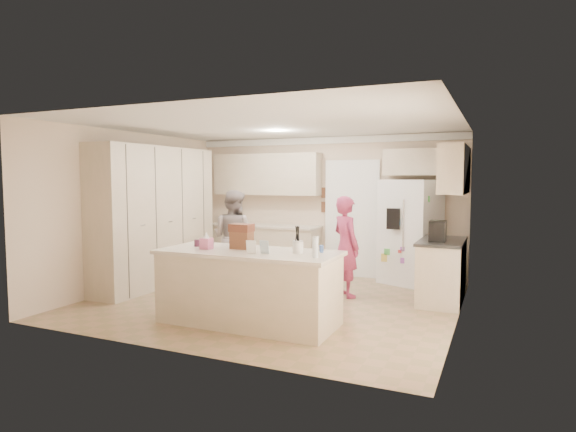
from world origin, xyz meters
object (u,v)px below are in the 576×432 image
at_px(coffee_maker, 438,231).
at_px(teen_boy, 234,237).
at_px(tissue_box, 206,244).
at_px(dollhouse_body, 242,240).
at_px(island_base, 249,289).
at_px(teen_girl, 346,246).
at_px(refrigerator, 410,232).
at_px(utensil_crock, 298,247).

bearing_deg(coffee_maker, teen_boy, -179.88).
xyz_separation_m(coffee_maker, tissue_box, (-2.60, -2.00, -0.07)).
height_order(tissue_box, dollhouse_body, dollhouse_body).
distance_m(island_base, teen_girl, 2.00).
relative_size(refrigerator, tissue_box, 12.86).
relative_size(island_base, utensil_crock, 14.67).
height_order(dollhouse_body, teen_boy, teen_boy).
xyz_separation_m(utensil_crock, teen_boy, (-1.97, 1.84, -0.19)).
bearing_deg(island_base, teen_boy, 124.93).
relative_size(teen_boy, teen_girl, 1.04).
bearing_deg(coffee_maker, teen_girl, -177.45).
relative_size(utensil_crock, tissue_box, 1.07).
xyz_separation_m(utensil_crock, dollhouse_body, (-0.80, 0.05, 0.04)).
bearing_deg(teen_girl, teen_boy, 39.29).
bearing_deg(coffee_maker, tissue_box, -142.43).
height_order(dollhouse_body, teen_girl, teen_girl).
xyz_separation_m(coffee_maker, teen_girl, (-1.35, -0.06, -0.29)).
bearing_deg(teen_boy, utensil_crock, 140.81).
bearing_deg(refrigerator, teen_girl, -97.66).
xyz_separation_m(tissue_box, teen_girl, (1.25, 1.94, -0.22)).
distance_m(dollhouse_body, teen_boy, 2.15).
height_order(island_base, utensil_crock, utensil_crock).
bearing_deg(coffee_maker, island_base, -137.17).
height_order(utensil_crock, dollhouse_body, dollhouse_body).
distance_m(refrigerator, tissue_box, 3.81).
bearing_deg(refrigerator, island_base, -92.62).
bearing_deg(coffee_maker, refrigerator, 115.71).
distance_m(coffee_maker, tissue_box, 3.28).
xyz_separation_m(coffee_maker, utensil_crock, (-1.40, -1.85, -0.07)).
bearing_deg(teen_girl, coffee_maker, -136.66).
height_order(refrigerator, teen_boy, refrigerator).
distance_m(refrigerator, teen_girl, 1.51).
distance_m(island_base, teen_boy, 2.34).
relative_size(utensil_crock, teen_girl, 0.10).
height_order(tissue_box, teen_girl, teen_girl).
bearing_deg(refrigerator, teen_boy, -133.57).
relative_size(refrigerator, teen_girl, 1.16).
relative_size(refrigerator, coffee_maker, 6.00).
height_order(island_base, dollhouse_body, dollhouse_body).
relative_size(refrigerator, island_base, 0.82).
distance_m(coffee_maker, teen_girl, 1.38).
bearing_deg(tissue_box, utensil_crock, 7.13).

